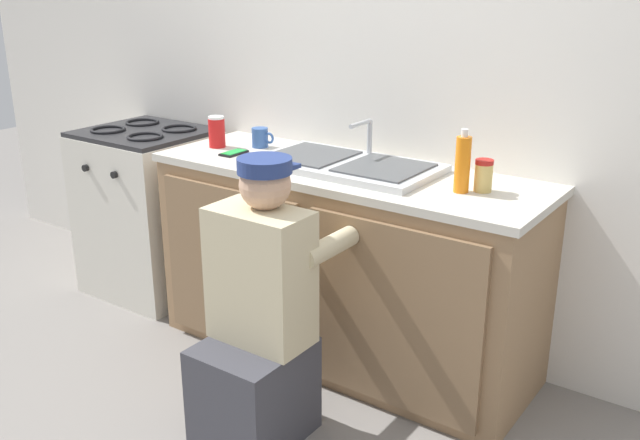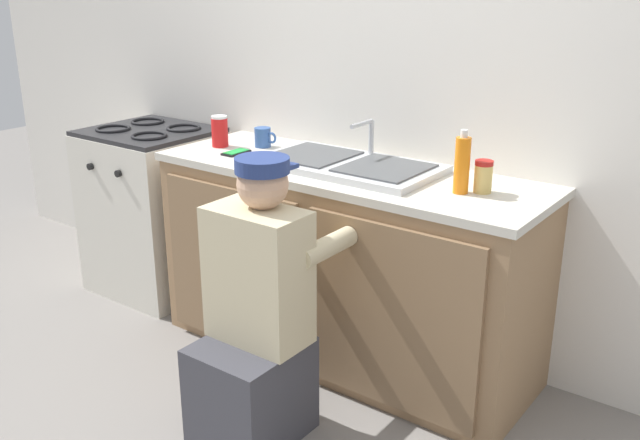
% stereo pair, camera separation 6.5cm
% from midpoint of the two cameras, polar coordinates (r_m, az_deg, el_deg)
% --- Properties ---
extents(ground_plane, '(12.00, 12.00, 0.00)m').
position_cam_midpoint_polar(ground_plane, '(3.27, -0.49, -12.64)').
color(ground_plane, gray).
extents(back_wall, '(6.00, 0.10, 2.50)m').
position_cam_midpoint_polar(back_wall, '(3.35, 6.28, 10.95)').
color(back_wall, silver).
rests_on(back_wall, ground_plane).
extents(counter_cabinet, '(1.76, 0.62, 0.88)m').
position_cam_midpoint_polar(counter_cabinet, '(3.28, 2.56, -3.93)').
color(counter_cabinet, '#997551').
rests_on(counter_cabinet, ground_plane).
extents(countertop, '(1.80, 0.62, 0.04)m').
position_cam_midpoint_polar(countertop, '(3.13, 2.78, 3.82)').
color(countertop, beige).
rests_on(countertop, counter_cabinet).
extents(sink_double_basin, '(0.80, 0.44, 0.19)m').
position_cam_midpoint_polar(sink_double_basin, '(3.13, 2.81, 4.48)').
color(sink_double_basin, silver).
rests_on(sink_double_basin, countertop).
extents(stove_range, '(0.65, 0.62, 0.93)m').
position_cam_midpoint_polar(stove_range, '(4.10, -12.62, 0.81)').
color(stove_range, silver).
rests_on(stove_range, ground_plane).
extents(plumber_person, '(0.42, 0.61, 1.10)m').
position_cam_midpoint_polar(plumber_person, '(2.74, -4.46, -8.42)').
color(plumber_person, '#3F3F47').
rests_on(plumber_person, ground_plane).
extents(coffee_mug, '(0.13, 0.08, 0.09)m').
position_cam_midpoint_polar(coffee_mug, '(3.52, -4.04, 6.62)').
color(coffee_mug, '#335699').
rests_on(coffee_mug, countertop).
extents(soda_cup_red, '(0.08, 0.08, 0.15)m').
position_cam_midpoint_polar(soda_cup_red, '(3.54, -7.51, 7.04)').
color(soda_cup_red, red).
rests_on(soda_cup_red, countertop).
extents(condiment_jar, '(0.07, 0.07, 0.13)m').
position_cam_midpoint_polar(condiment_jar, '(2.85, 13.56, 3.40)').
color(condiment_jar, '#DBB760').
rests_on(condiment_jar, countertop).
extents(cell_phone, '(0.07, 0.14, 0.01)m').
position_cam_midpoint_polar(cell_phone, '(3.40, -6.18, 5.40)').
color(cell_phone, black).
rests_on(cell_phone, countertop).
extents(soap_bottle_orange, '(0.06, 0.06, 0.25)m').
position_cam_midpoint_polar(soap_bottle_orange, '(2.81, 11.94, 4.35)').
color(soap_bottle_orange, orange).
rests_on(soap_bottle_orange, countertop).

